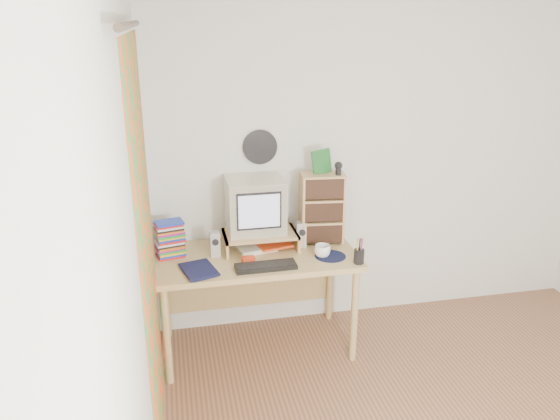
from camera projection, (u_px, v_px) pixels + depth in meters
name	position (u px, v px, depth m)	size (l,w,h in m)	color
back_wall	(380.00, 164.00, 4.17)	(3.50, 3.50, 0.00)	white
left_wall	(135.00, 293.00, 2.22)	(3.50, 3.50, 0.00)	white
curtain	(149.00, 265.00, 2.70)	(2.20, 2.20, 0.00)	#EB5421
wall_disc	(260.00, 147.00, 3.91)	(0.25, 0.25, 0.02)	black
desk	(255.00, 268.00, 3.90)	(1.40, 0.70, 0.75)	#DBB776
monitor_riser	(260.00, 236.00, 3.87)	(0.52, 0.30, 0.12)	tan
crt_monitor	(256.00, 206.00, 3.84)	(0.39, 0.39, 0.38)	beige
speaker_left	(215.00, 244.00, 3.75)	(0.07, 0.07, 0.18)	#B1B3B6
speaker_right	(301.00, 234.00, 3.91)	(0.07, 0.07, 0.19)	#B1B3B6
keyboard	(266.00, 266.00, 3.58)	(0.40, 0.13, 0.03)	black
dvd_stack	(170.00, 239.00, 3.73)	(0.18, 0.13, 0.26)	brown
cd_rack	(322.00, 209.00, 3.92)	(0.31, 0.17, 0.52)	tan
mug	(322.00, 251.00, 3.75)	(0.11, 0.11, 0.09)	white
diary	(184.00, 271.00, 3.49)	(0.24, 0.18, 0.05)	#0F1238
mousepad	(330.00, 256.00, 3.77)	(0.22, 0.22, 0.00)	#101936
pen_cup	(359.00, 254.00, 3.64)	(0.07, 0.07, 0.14)	black
papers	(263.00, 246.00, 3.89)	(0.26, 0.19, 0.04)	white
red_box	(248.00, 260.00, 3.66)	(0.08, 0.05, 0.04)	red
game_box	(321.00, 162.00, 3.83)	(0.13, 0.03, 0.17)	#1B6027
webcam	(338.00, 168.00, 3.80)	(0.06, 0.06, 0.09)	black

